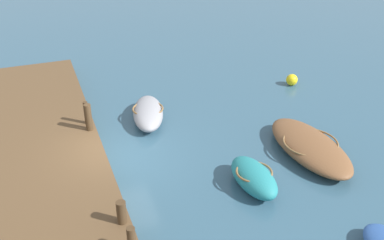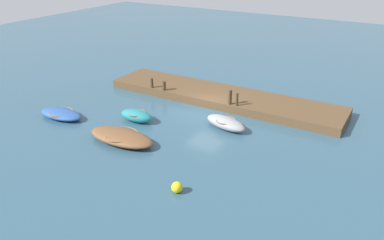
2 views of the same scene
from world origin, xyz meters
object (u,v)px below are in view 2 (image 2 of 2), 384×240
object	(u,v)px
rowboat_grey	(226,123)
mooring_post_west	(237,99)
mooring_post_east	(152,83)
motorboat_brown	(121,137)
dinghy_teal	(137,116)
marker_buoy	(177,187)
rowboat_blue	(61,114)
mooring_post_mid_west	(230,97)
mooring_post_mid_east	(164,86)

from	to	relation	value
rowboat_grey	mooring_post_west	xyz separation A→B (m)	(0.41, -2.57, 0.68)
mooring_post_west	mooring_post_east	distance (m)	7.33
rowboat_grey	motorboat_brown	distance (m)	6.76
dinghy_teal	rowboat_grey	bearing A→B (deg)	-161.57
motorboat_brown	marker_buoy	bearing A→B (deg)	154.25
rowboat_blue	dinghy_teal	size ratio (longest dim) A/B	1.41
rowboat_blue	mooring_post_mid_west	distance (m)	11.80
rowboat_blue	rowboat_grey	size ratio (longest dim) A/B	1.07
mooring_post_mid_east	mooring_post_east	world-z (taller)	mooring_post_east
motorboat_brown	mooring_post_west	world-z (taller)	mooring_post_west
rowboat_grey	mooring_post_east	xyz separation A→B (m)	(7.74, -2.57, 0.60)
motorboat_brown	mooring_post_mid_east	distance (m)	7.80
rowboat_blue	mooring_post_mid_west	bearing A→B (deg)	-146.57
dinghy_teal	rowboat_grey	size ratio (longest dim) A/B	0.76
mooring_post_west	mooring_post_mid_west	bearing A→B (deg)	0.00
dinghy_teal	mooring_post_mid_east	distance (m)	4.75
dinghy_teal	mooring_post_mid_east	xyz separation A→B (m)	(0.89, -4.64, 0.55)
mooring_post_east	dinghy_teal	bearing A→B (deg)	113.90
rowboat_grey	mooring_post_mid_west	xyz separation A→B (m)	(0.95, -2.57, 0.76)
rowboat_blue	mooring_post_east	xyz separation A→B (m)	(-2.77, -6.85, 0.69)
rowboat_blue	mooring_post_mid_west	world-z (taller)	mooring_post_mid_west
mooring_post_mid_east	mooring_post_east	xyz separation A→B (m)	(1.17, 0.00, 0.02)
marker_buoy	mooring_post_east	bearing A→B (deg)	-49.06
dinghy_teal	mooring_post_mid_west	distance (m)	6.67
mooring_post_east	rowboat_blue	bearing A→B (deg)	67.97
rowboat_blue	marker_buoy	distance (m)	12.07
dinghy_teal	mooring_post_west	distance (m)	7.05
rowboat_blue	mooring_post_east	bearing A→B (deg)	-114.23
motorboat_brown	mooring_post_west	bearing A→B (deg)	-119.84
dinghy_teal	mooring_post_east	distance (m)	5.11
mooring_post_west	mooring_post_east	xyz separation A→B (m)	(7.33, 0.00, -0.08)
mooring_post_mid_east	marker_buoy	bearing A→B (deg)	126.97
dinghy_teal	rowboat_blue	bearing A→B (deg)	23.11
motorboat_brown	mooring_post_mid_west	bearing A→B (deg)	-116.60
mooring_post_west	mooring_post_east	size ratio (longest dim) A/B	1.22
mooring_post_mid_west	marker_buoy	world-z (taller)	mooring_post_mid_west
marker_buoy	mooring_post_mid_west	bearing A→B (deg)	-78.68
mooring_post_east	mooring_post_mid_west	bearing A→B (deg)	180.00
mooring_post_mid_west	mooring_post_east	world-z (taller)	mooring_post_mid_west
rowboat_grey	mooring_post_east	size ratio (longest dim) A/B	4.24
rowboat_blue	mooring_post_west	world-z (taller)	mooring_post_west
rowboat_grey	mooring_post_mid_east	size ratio (longest dim) A/B	4.49
rowboat_blue	mooring_post_east	distance (m)	7.43
motorboat_brown	marker_buoy	world-z (taller)	motorboat_brown
mooring_post_east	marker_buoy	xyz separation A→B (m)	(-8.83, 10.17, -0.70)
mooring_post_mid_west	mooring_post_east	size ratio (longest dim) A/B	1.40
motorboat_brown	mooring_post_mid_west	distance (m)	8.40
rowboat_blue	mooring_post_mid_east	bearing A→B (deg)	-122.11
mooring_post_west	mooring_post_mid_west	world-z (taller)	mooring_post_mid_west
mooring_post_mid_east	marker_buoy	world-z (taller)	mooring_post_mid_east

